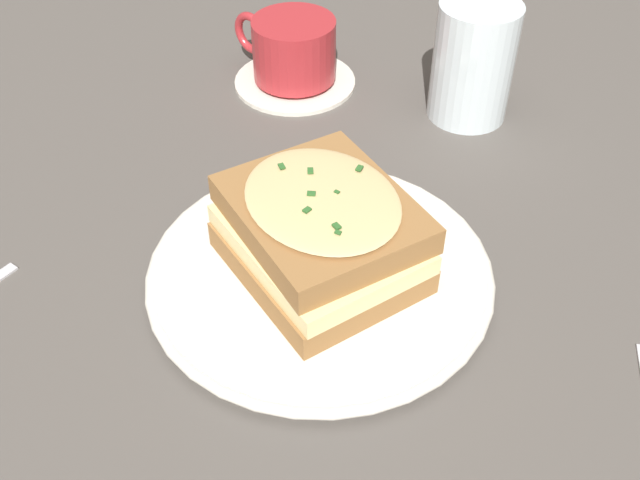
# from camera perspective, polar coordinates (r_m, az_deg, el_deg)

# --- Properties ---
(ground_plane) EXTENTS (2.40, 2.40, 0.00)m
(ground_plane) POSITION_cam_1_polar(r_m,az_deg,el_deg) (0.58, 0.75, -1.46)
(ground_plane) COLOR #514C47
(dinner_plate) EXTENTS (0.26, 0.26, 0.01)m
(dinner_plate) POSITION_cam_1_polar(r_m,az_deg,el_deg) (0.55, 0.00, -2.54)
(dinner_plate) COLOR silver
(dinner_plate) RESTS_ON ground_plane
(sandwich) EXTENTS (0.17, 0.15, 0.07)m
(sandwich) POSITION_cam_1_polar(r_m,az_deg,el_deg) (0.53, 0.07, 0.51)
(sandwich) COLOR olive
(sandwich) RESTS_ON dinner_plate
(teacup_with_saucer) EXTENTS (0.13, 0.12, 0.07)m
(teacup_with_saucer) POSITION_cam_1_polar(r_m,az_deg,el_deg) (0.77, -2.06, 13.90)
(teacup_with_saucer) COLOR silver
(teacup_with_saucer) RESTS_ON ground_plane
(water_glass) EXTENTS (0.08, 0.08, 0.11)m
(water_glass) POSITION_cam_1_polar(r_m,az_deg,el_deg) (0.72, 11.59, 13.14)
(water_glass) COLOR silver
(water_glass) RESTS_ON ground_plane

